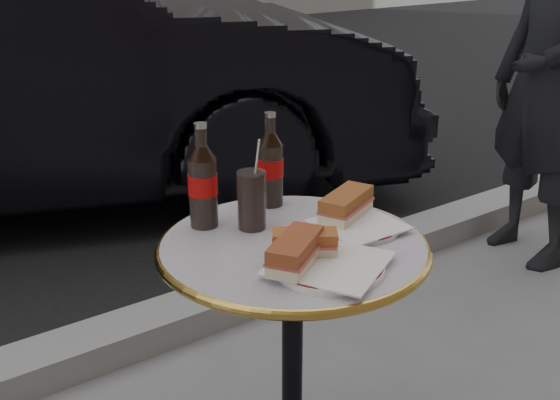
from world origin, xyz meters
TOP-DOWN VIEW (x-y plane):
  - curb at (0.00, 0.90)m, footprint 40.00×0.20m
  - bistro_table at (0.00, 0.00)m, footprint 0.62×0.62m
  - plate_left at (-0.02, -0.15)m, footprint 0.29×0.29m
  - plate_right at (0.17, -0.03)m, footprint 0.23×0.23m
  - sandwich_left_a at (-0.08, -0.12)m, footprint 0.18×0.16m
  - sandwich_left_b at (-0.03, -0.08)m, footprint 0.15×0.13m
  - sandwich_right at (0.18, 0.02)m, footprint 0.19×0.14m
  - cola_bottle_left at (-0.11, 0.20)m, footprint 0.09×0.09m
  - cola_bottle_right at (0.10, 0.22)m, footprint 0.08×0.08m
  - cola_glass at (-0.03, 0.12)m, footprint 0.08×0.08m
  - pedestrian at (1.77, 0.54)m, footprint 0.48×0.64m

SIDE VIEW (x-z plane):
  - curb at x=0.00m, z-range -0.01..0.11m
  - bistro_table at x=0.00m, z-range 0.00..0.73m
  - plate_right at x=0.17m, z-range 0.73..0.74m
  - plate_left at x=-0.02m, z-range 0.73..0.75m
  - sandwich_left_b at x=-0.03m, z-range 0.75..0.79m
  - sandwich_right at x=0.18m, z-range 0.74..0.80m
  - sandwich_left_a at x=-0.08m, z-range 0.75..0.80m
  - pedestrian at x=1.77m, z-range 0.00..1.59m
  - cola_glass at x=-0.03m, z-range 0.73..0.87m
  - cola_bottle_right at x=0.10m, z-range 0.73..0.98m
  - cola_bottle_left at x=-0.11m, z-range 0.73..0.99m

